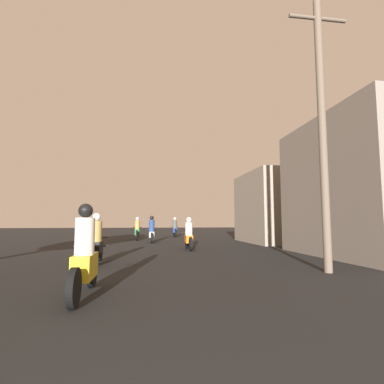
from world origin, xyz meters
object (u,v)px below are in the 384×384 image
at_px(building_right_far, 282,208).
at_px(utility_pole_near, 322,124).
at_px(motorcycle_yellow, 85,259).
at_px(motorcycle_black, 96,243).
at_px(motorcycle_silver, 152,232).
at_px(motorcycle_green, 137,231).
at_px(building_right_near, 383,187).
at_px(motorcycle_blue, 175,229).
at_px(motorcycle_orange, 189,236).

distance_m(building_right_far, utility_pole_near, 10.89).
height_order(motorcycle_yellow, motorcycle_black, motorcycle_yellow).
bearing_deg(motorcycle_silver, motorcycle_yellow, -89.73).
xyz_separation_m(motorcycle_green, building_right_near, (9.24, -10.92, 1.88)).
relative_size(motorcycle_black, motorcycle_green, 0.95).
relative_size(motorcycle_yellow, building_right_far, 0.38).
height_order(motorcycle_silver, motorcycle_green, motorcycle_silver).
bearing_deg(motorcycle_green, building_right_near, -53.09).
xyz_separation_m(motorcycle_yellow, building_right_near, (9.56, 4.47, 1.87)).
height_order(motorcycle_blue, building_right_near, building_right_near).
relative_size(motorcycle_silver, building_right_far, 0.35).
height_order(motorcycle_black, motorcycle_green, motorcycle_green).
height_order(motorcycle_silver, motorcycle_blue, motorcycle_silver).
xyz_separation_m(motorcycle_black, building_right_near, (10.03, 0.53, 1.89)).
bearing_deg(motorcycle_yellow, building_right_near, 22.46).
height_order(motorcycle_silver, building_right_near, building_right_near).
height_order(motorcycle_green, building_right_far, building_right_far).
distance_m(building_right_near, utility_pole_near, 5.20).
relative_size(motorcycle_yellow, motorcycle_black, 0.99).
distance_m(motorcycle_orange, motorcycle_green, 7.83).
xyz_separation_m(motorcycle_yellow, motorcycle_orange, (2.84, 7.98, -0.03)).
relative_size(motorcycle_black, motorcycle_orange, 1.08).
height_order(motorcycle_yellow, motorcycle_green, motorcycle_yellow).
bearing_deg(motorcycle_black, motorcycle_yellow, -87.53).
relative_size(motorcycle_orange, motorcycle_silver, 1.01).
height_order(building_right_far, utility_pole_near, utility_pole_near).
distance_m(motorcycle_blue, building_right_far, 9.54).
bearing_deg(utility_pole_near, building_right_far, 70.49).
bearing_deg(motorcycle_black, motorcycle_silver, 74.62).
bearing_deg(motorcycle_blue, motorcycle_yellow, -91.14).
relative_size(motorcycle_yellow, motorcycle_blue, 1.03).
bearing_deg(building_right_near, utility_pole_near, -145.05).
relative_size(motorcycle_green, building_right_far, 0.40).
height_order(motorcycle_yellow, utility_pole_near, utility_pole_near).
distance_m(motorcycle_orange, motorcycle_silver, 4.99).
xyz_separation_m(motorcycle_black, utility_pole_near, (5.89, -2.36, 3.12)).
height_order(motorcycle_black, utility_pole_near, utility_pole_near).
bearing_deg(building_right_far, motorcycle_yellow, -127.58).
distance_m(motorcycle_black, building_right_near, 10.22).
relative_size(motorcycle_orange, motorcycle_blue, 0.96).
bearing_deg(building_right_near, motorcycle_silver, 135.23).
bearing_deg(motorcycle_yellow, motorcycle_blue, 77.92).
height_order(motorcycle_silver, utility_pole_near, utility_pole_near).
bearing_deg(motorcycle_green, motorcycle_blue, 49.16).
bearing_deg(utility_pole_near, motorcycle_yellow, -163.77).
distance_m(motorcycle_blue, utility_pole_near, 17.97).
xyz_separation_m(motorcycle_black, motorcycle_green, (0.78, 11.46, 0.01)).
relative_size(motorcycle_yellow, building_right_near, 0.34).
distance_m(motorcycle_blue, building_right_near, 16.10).
distance_m(motorcycle_black, motorcycle_orange, 5.22).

